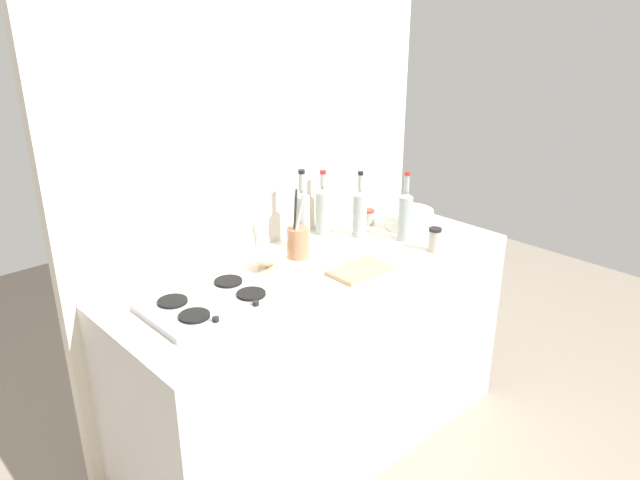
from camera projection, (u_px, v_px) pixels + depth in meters
ground_plane at (320, 438)px, 2.85m from camera, size 6.00×6.00×0.00m
counter_block at (320, 357)px, 2.69m from camera, size 1.80×0.70×0.90m
backsplash_panel at (262, 168)px, 2.65m from camera, size 1.90×0.06×2.51m
stovetop_hob at (213, 301)px, 2.20m from camera, size 0.49×0.33×0.04m
plate_stack at (409, 219)px, 2.95m from camera, size 0.24×0.24×0.09m
wine_bottle_leftmost at (302, 218)px, 2.66m from camera, size 0.07×0.07×0.37m
wine_bottle_mid_left at (323, 209)px, 2.84m from camera, size 0.07×0.07×0.31m
wine_bottle_mid_right at (360, 212)px, 2.81m from camera, size 0.07×0.07×0.32m
wine_bottle_rightmost at (405, 215)px, 2.76m from camera, size 0.07×0.07×0.33m
mixing_bowl at (267, 261)px, 2.48m from camera, size 0.17×0.17×0.07m
utensil_crock at (298, 242)px, 2.59m from camera, size 0.10×0.10×0.32m
condiment_jar_front at (368, 217)px, 2.99m from camera, size 0.06×0.06×0.08m
condiment_jar_rear at (435, 240)px, 2.65m from camera, size 0.06×0.06×0.11m
cutting_board at (360, 270)px, 2.46m from camera, size 0.26×0.16×0.02m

